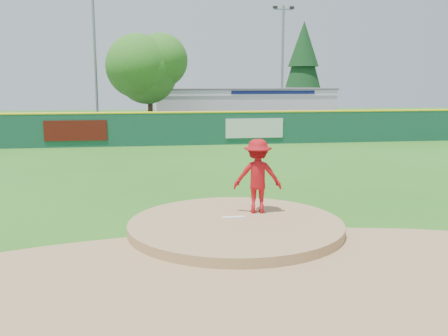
{
  "coord_description": "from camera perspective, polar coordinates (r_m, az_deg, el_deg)",
  "views": [
    {
      "loc": [
        -2.14,
        -12.19,
        3.75
      ],
      "look_at": [
        0.0,
        2.0,
        1.3
      ],
      "focal_mm": 40.0,
      "sensor_mm": 36.0,
      "label": 1
    }
  ],
  "objects": [
    {
      "name": "ground",
      "position": [
        12.93,
        1.33,
        -7.17
      ],
      "size": [
        120.0,
        120.0,
        0.0
      ],
      "primitive_type": "plane",
      "color": "#286B19",
      "rests_on": "ground"
    },
    {
      "name": "pitchers_mound",
      "position": [
        12.93,
        1.33,
        -7.17
      ],
      "size": [
        5.5,
        5.5,
        0.5
      ],
      "primitive_type": "cylinder",
      "color": "#9E774C",
      "rests_on": "ground"
    },
    {
      "name": "pitching_rubber",
      "position": [
        13.14,
        1.11,
        -5.67
      ],
      "size": [
        0.6,
        0.15,
        0.04
      ],
      "primitive_type": "cube",
      "color": "white",
      "rests_on": "pitchers_mound"
    },
    {
      "name": "infield_dirt_arc",
      "position": [
        10.15,
        4.31,
        -11.99
      ],
      "size": [
        15.4,
        15.4,
        0.01
      ],
      "primitive_type": "cylinder",
      "color": "#9E774C",
      "rests_on": "ground"
    },
    {
      "name": "parking_lot",
      "position": [
        39.42,
        -5.44,
        4.2
      ],
      "size": [
        44.0,
        16.0,
        0.02
      ],
      "primitive_type": "cube",
      "color": "#38383A",
      "rests_on": "ground"
    },
    {
      "name": "pitcher",
      "position": [
        13.55,
        3.86,
        -0.93
      ],
      "size": [
        1.41,
        0.96,
        2.02
      ],
      "primitive_type": "imported",
      "rotation": [
        0.0,
        0.0,
        2.97
      ],
      "color": "#AB0E15",
      "rests_on": "pitchers_mound"
    },
    {
      "name": "van",
      "position": [
        35.53,
        -12.42,
        4.49
      ],
      "size": [
        4.71,
        2.21,
        1.3
      ],
      "primitive_type": "imported",
      "rotation": [
        0.0,
        0.0,
        1.58
      ],
      "color": "white",
      "rests_on": "parking_lot"
    },
    {
      "name": "pool_building_grp",
      "position": [
        44.97,
        1.88,
        7.02
      ],
      "size": [
        15.2,
        8.2,
        3.31
      ],
      "color": "silver",
      "rests_on": "ground"
    },
    {
      "name": "fence_banners",
      "position": [
        30.25,
        -6.49,
        4.41
      ],
      "size": [
        14.3,
        0.04,
        1.2
      ],
      "color": "#53110B",
      "rests_on": "ground"
    },
    {
      "name": "playground_slide",
      "position": [
        37.66,
        -24.16,
        4.25
      ],
      "size": [
        0.93,
        2.63,
        1.45
      ],
      "color": "blue",
      "rests_on": "ground"
    },
    {
      "name": "outfield_fence",
      "position": [
        30.38,
        -4.52,
        4.63
      ],
      "size": [
        40.0,
        0.14,
        2.07
      ],
      "color": "#154434",
      "rests_on": "ground"
    },
    {
      "name": "deciduous_tree",
      "position": [
        37.19,
        -8.51,
        10.82
      ],
      "size": [
        5.6,
        5.6,
        7.36
      ],
      "color": "#382314",
      "rests_on": "ground"
    },
    {
      "name": "conifer_tree",
      "position": [
        50.54,
        9.05,
        11.6
      ],
      "size": [
        4.4,
        4.4,
        9.5
      ],
      "color": "#382314",
      "rests_on": "ground"
    },
    {
      "name": "light_pole_left",
      "position": [
        39.44,
        -14.54,
        12.73
      ],
      "size": [
        1.75,
        0.25,
        11.0
      ],
      "color": "gray",
      "rests_on": "ground"
    },
    {
      "name": "light_pole_right",
      "position": [
        42.7,
        6.7,
        12.03
      ],
      "size": [
        1.75,
        0.25,
        10.0
      ],
      "color": "gray",
      "rests_on": "ground"
    }
  ]
}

